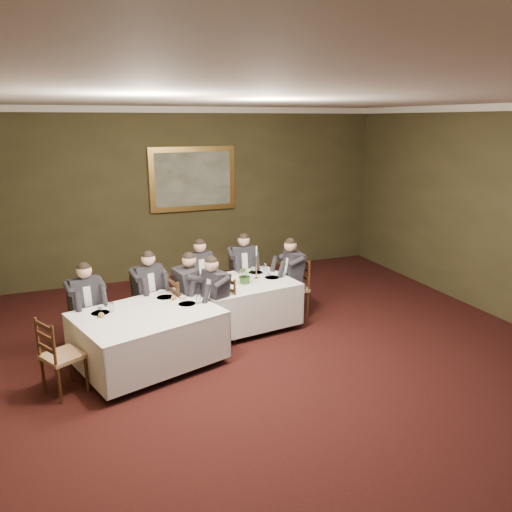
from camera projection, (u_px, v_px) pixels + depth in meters
ground at (305, 379)px, 6.47m from camera, size 10.00×10.00×0.00m
ceiling at (314, 96)px, 5.54m from camera, size 8.00×10.00×0.10m
back_wall at (200, 193)px, 10.50m from camera, size 8.00×0.10×3.50m
crown_molding at (314, 102)px, 5.56m from camera, size 8.00×10.00×0.12m
table_main at (243, 300)px, 8.00m from camera, size 1.73×1.42×0.67m
table_second at (148, 334)px, 6.73m from camera, size 2.14×1.86×0.67m
chair_main_backleft at (199, 299)px, 8.52m from camera, size 0.50×0.48×1.00m
diner_main_backleft at (199, 287)px, 8.45m from camera, size 0.47×0.54×1.35m
chair_main_backright at (243, 291)px, 8.92m from camera, size 0.47×0.45×1.00m
diner_main_backright at (243, 279)px, 8.85m from camera, size 0.44×0.51×1.35m
chair_main_endleft at (186, 322)px, 7.57m from camera, size 0.49×0.51×1.00m
diner_main_endleft at (186, 308)px, 7.52m from camera, size 0.54×0.48×1.35m
chair_main_endright at (294, 299)px, 8.52m from camera, size 0.44×0.46×1.00m
diner_main_endright at (294, 287)px, 8.46m from camera, size 0.50×0.43×1.35m
chair_sec_backleft at (88, 333)px, 7.18m from camera, size 0.53×0.51×1.00m
diner_sec_backleft at (87, 318)px, 7.11m from camera, size 0.50×0.56×1.35m
chair_sec_backright at (149, 317)px, 7.77m from camera, size 0.54×0.53×1.00m
diner_sec_backright at (149, 303)px, 7.70m from camera, size 0.52×0.57×1.35m
chair_sec_endright at (218, 324)px, 7.47m from camera, size 0.54×0.55×1.00m
diner_sec_endright at (217, 310)px, 7.40m from camera, size 0.58×0.53×1.35m
chair_sec_endleft at (64, 371)px, 6.08m from camera, size 0.58×0.59×1.00m
centerpiece at (245, 274)px, 7.79m from camera, size 0.32×0.29×0.31m
candlestick at (256, 266)px, 8.03m from camera, size 0.08×0.08×0.55m
place_setting_table_main at (213, 277)px, 8.03m from camera, size 0.33×0.31×0.14m
place_setting_table_second at (104, 309)px, 6.67m from camera, size 0.33×0.31×0.14m
painting at (193, 179)px, 10.30m from camera, size 1.80×0.09×1.31m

